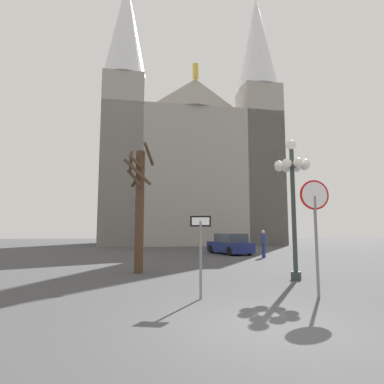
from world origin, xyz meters
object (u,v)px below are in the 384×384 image
at_px(one_way_arrow_sign, 201,246).
at_px(pedestrian_walking, 263,241).
at_px(cathedral, 189,164).
at_px(stop_sign, 315,214).
at_px(parked_car_near_navy, 230,245).
at_px(street_lamp, 293,181).
at_px(bare_tree, 139,205).

height_order(one_way_arrow_sign, pedestrian_walking, one_way_arrow_sign).
relative_size(cathedral, one_way_arrow_sign, 14.84).
relative_size(stop_sign, one_way_arrow_sign, 1.46).
xyz_separation_m(cathedral, parked_car_near_navy, (1.15, -16.03, -9.28)).
distance_m(stop_sign, pedestrian_walking, 12.19).
bearing_deg(cathedral, one_way_arrow_sign, -96.03).
height_order(one_way_arrow_sign, parked_car_near_navy, one_way_arrow_sign).
bearing_deg(one_way_arrow_sign, stop_sign, -3.65).
relative_size(stop_sign, pedestrian_walking, 1.81).
bearing_deg(parked_car_near_navy, pedestrian_walking, -65.04).
relative_size(street_lamp, parked_car_near_navy, 1.17).
xyz_separation_m(cathedral, stop_sign, (-0.10, -30.97, -7.74)).
xyz_separation_m(cathedral, one_way_arrow_sign, (-3.25, -30.77, -8.60)).
height_order(parked_car_near_navy, pedestrian_walking, pedestrian_walking).
bearing_deg(cathedral, street_lamp, -88.76).
xyz_separation_m(street_lamp, parked_car_near_navy, (0.54, 12.07, -2.88)).
distance_m(bare_tree, parked_car_near_navy, 11.62).
relative_size(one_way_arrow_sign, pedestrian_walking, 1.24).
distance_m(street_lamp, bare_tree, 6.27).
relative_size(stop_sign, street_lamp, 0.61).
relative_size(street_lamp, bare_tree, 0.95).
relative_size(parked_car_near_navy, pedestrian_walking, 2.52).
xyz_separation_m(stop_sign, pedestrian_walking, (2.70, 11.83, -1.18)).
xyz_separation_m(one_way_arrow_sign, parked_car_near_navy, (4.40, 14.74, -0.68)).
height_order(street_lamp, bare_tree, bare_tree).
distance_m(one_way_arrow_sign, bare_tree, 5.68).
distance_m(street_lamp, parked_car_near_navy, 12.42).
relative_size(stop_sign, bare_tree, 0.58).
xyz_separation_m(cathedral, pedestrian_walking, (2.60, -19.15, -8.92)).
xyz_separation_m(stop_sign, bare_tree, (-5.00, 5.38, 0.60)).
bearing_deg(parked_car_near_navy, one_way_arrow_sign, -106.63).
bearing_deg(stop_sign, pedestrian_walking, 77.14).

